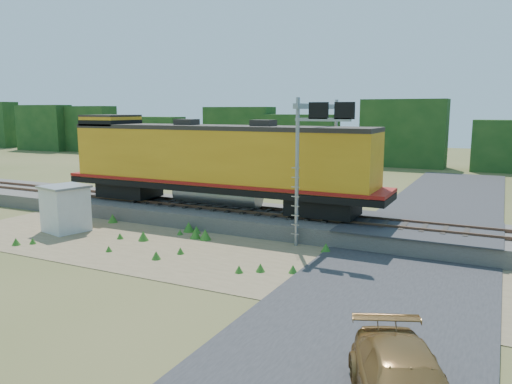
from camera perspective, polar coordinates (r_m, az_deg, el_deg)
The scene contains 10 objects.
ground at distance 21.14m, azimuth -3.74°, elevation -7.62°, with size 140.00×140.00×0.00m, color #475123.
ballast at distance 26.22m, azimuth 2.86°, elevation -3.35°, with size 70.00×5.00×0.80m, color slate.
rails at distance 26.12m, azimuth 2.87°, elevation -2.33°, with size 70.00×1.54×0.16m.
dirt_shoulder at distance 22.56m, azimuth -7.52°, elevation -6.54°, with size 26.00×8.00×0.03m, color #8C7754.
road at distance 19.45m, azimuth 15.82°, elevation -9.22°, with size 7.00×66.00×0.86m.
tree_line_north at distance 56.46m, azimuth 16.09°, elevation 5.87°, with size 130.00×3.00×6.50m.
weed_clumps at distance 23.11m, azimuth -11.18°, elevation -6.30°, with size 15.00×6.20×0.56m, color #306D1F, non-canonical shape.
locomotive at distance 27.65m, azimuth -5.04°, elevation 3.56°, with size 19.05×2.91×4.92m.
shed at distance 27.20m, azimuth -20.95°, elevation -1.76°, with size 2.43×2.43×2.39m.
signal_gantry at distance 24.15m, azimuth 7.41°, elevation 6.66°, with size 2.66×6.20×6.71m.
Camera 1 is at (10.21, -17.45, 6.17)m, focal length 35.00 mm.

